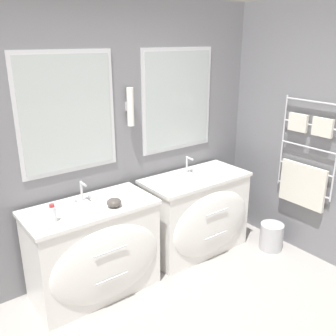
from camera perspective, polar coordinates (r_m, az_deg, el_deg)
The scene contains 9 objects.
wall_back at distance 3.54m, azimuth -11.60°, elevation 3.90°, with size 5.48×0.15×2.60m.
wall_right at distance 4.12m, azimuth 20.32°, elevation 4.93°, with size 0.13×3.54×2.60m.
vanity_left at distance 3.47m, azimuth -11.09°, elevation -12.21°, with size 1.13×0.63×0.86m.
vanity_right at distance 4.06m, azimuth 4.45°, elevation -6.99°, with size 1.13×0.63×0.86m.
faucet_left at distance 3.39m, azimuth -12.95°, elevation -3.54°, with size 0.17×0.11×0.18m.
faucet_right at distance 3.99m, azimuth 2.99°, elevation 0.44°, with size 0.17×0.11×0.18m.
toiletry_bottle at distance 3.08m, azimuth -17.17°, elevation -6.66°, with size 0.06×0.06×0.15m.
amenity_bowl at distance 3.24m, azimuth -8.22°, elevation -5.24°, with size 0.13×0.13×0.08m.
waste_bin at distance 4.35m, azimuth 15.48°, elevation -9.95°, with size 0.26×0.26×0.30m.
Camera 1 is at (-1.43, -1.37, 2.22)m, focal length 40.00 mm.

